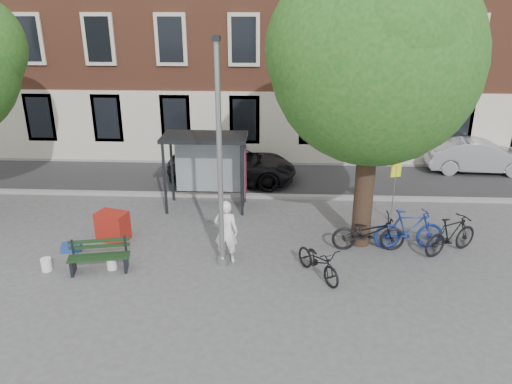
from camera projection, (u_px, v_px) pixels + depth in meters
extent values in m
plane|color=#4C4C4F|center=(223.00, 265.00, 13.88)|extent=(90.00, 90.00, 0.00)
cube|color=#28282B|center=(242.00, 179.00, 20.38)|extent=(40.00, 4.00, 0.01)
cube|color=gray|center=(238.00, 196.00, 18.50)|extent=(40.00, 0.25, 0.12)
cube|color=gray|center=(245.00, 162.00, 22.22)|extent=(40.00, 0.25, 0.12)
cylinder|color=#9EA0A3|center=(220.00, 162.00, 12.78)|extent=(0.14, 0.14, 6.00)
cylinder|color=#9EA0A3|center=(223.00, 261.00, 13.84)|extent=(0.28, 0.28, 0.24)
cube|color=#1E2328|center=(216.00, 38.00, 11.66)|extent=(0.18, 0.35, 0.12)
cylinder|color=black|center=(364.00, 191.00, 14.47)|extent=(0.56, 0.56, 3.40)
sphere|color=#1A5319|center=(375.00, 60.00, 13.10)|extent=(5.60, 5.60, 5.60)
sphere|color=#1A5319|center=(408.00, 39.00, 13.25)|extent=(3.92, 3.92, 3.92)
sphere|color=#1A5319|center=(347.00, 49.00, 12.75)|extent=(4.20, 4.20, 4.20)
sphere|color=#1A5319|center=(392.00, 39.00, 12.04)|extent=(3.64, 3.64, 3.64)
cube|color=#1E2328|center=(165.00, 179.00, 16.68)|extent=(0.08, 0.08, 2.50)
cube|color=#1E2328|center=(242.00, 181.00, 16.57)|extent=(0.08, 0.08, 2.50)
cube|color=#1E2328|center=(172.00, 168.00, 17.80)|extent=(0.08, 0.08, 2.50)
cube|color=#1E2328|center=(245.00, 169.00, 17.68)|extent=(0.08, 0.08, 2.50)
cube|color=#1E2328|center=(204.00, 137.00, 16.70)|extent=(2.85, 1.45, 0.12)
cube|color=#8C999E|center=(208.00, 165.00, 17.69)|extent=(2.34, 0.04, 2.00)
cube|color=#1E2328|center=(243.00, 171.00, 17.08)|extent=(0.12, 1.14, 2.12)
cube|color=#D84C19|center=(245.00, 171.00, 17.07)|extent=(0.02, 0.90, 1.62)
imported|color=white|center=(226.00, 232.00, 13.75)|extent=(0.71, 0.51, 1.84)
cube|color=#1E2328|center=(73.00, 266.00, 13.39)|extent=(0.17, 0.51, 0.42)
cube|color=#1E2328|center=(126.00, 262.00, 13.58)|extent=(0.17, 0.51, 0.42)
cube|color=black|center=(98.00, 260.00, 13.25)|extent=(1.61, 0.43, 0.04)
cube|color=black|center=(99.00, 257.00, 13.40)|extent=(1.61, 0.43, 0.04)
cube|color=black|center=(100.00, 254.00, 13.56)|extent=(1.61, 0.43, 0.04)
cube|color=black|center=(99.00, 246.00, 13.57)|extent=(1.60, 0.36, 0.09)
cube|color=black|center=(99.00, 241.00, 13.51)|extent=(1.60, 0.36, 0.09)
imported|color=black|center=(368.00, 233.00, 14.50)|extent=(2.14, 0.80, 1.12)
imported|color=navy|center=(409.00, 229.00, 14.57)|extent=(2.09, 0.75, 1.23)
imported|color=black|center=(318.00, 261.00, 13.13)|extent=(1.47, 1.84, 0.93)
imported|color=black|center=(451.00, 235.00, 14.32)|extent=(1.93, 1.40, 1.15)
imported|color=black|center=(233.00, 165.00, 19.80)|extent=(5.05, 2.38, 1.39)
imported|color=#96979D|center=(478.00, 155.00, 20.97)|extent=(4.39, 1.70, 1.43)
cube|color=maroon|center=(113.00, 226.00, 15.15)|extent=(1.03, 0.82, 0.90)
cube|color=navy|center=(72.00, 247.00, 14.64)|extent=(0.63, 0.52, 0.20)
cylinder|color=white|center=(46.00, 265.00, 13.53)|extent=(0.35, 0.35, 0.36)
cylinder|color=white|center=(112.00, 263.00, 13.62)|extent=(0.36, 0.36, 0.36)
cylinder|color=#9EA0A3|center=(394.00, 194.00, 16.21)|extent=(0.04, 0.04, 1.96)
cube|color=#FFF51C|center=(396.00, 170.00, 15.91)|extent=(0.34, 0.13, 0.46)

